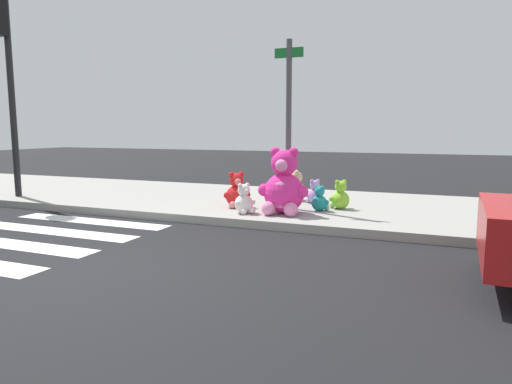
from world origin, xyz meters
The scene contains 11 objects.
ground_plane centered at (0.00, 0.00, 0.00)m, with size 60.00×60.00×0.00m, color black.
sidewalk centered at (0.00, 5.20, 0.07)m, with size 28.00×4.40×0.15m, color #9E9B93.
sign_pole centered at (1.00, 4.40, 1.85)m, with size 0.56×0.11×3.20m.
traffic_light centered at (-5.28, 3.50, 3.12)m, with size 0.28×0.48×4.40m.
plush_pink_large centered at (1.11, 3.81, 0.63)m, with size 0.93×0.83×1.21m.
plush_teal centered at (1.65, 4.34, 0.34)m, with size 0.36×0.35×0.49m.
plush_lavender centered at (1.33, 5.16, 0.35)m, with size 0.36×0.37×0.51m.
plush_tan centered at (0.84, 5.41, 0.41)m, with size 0.47×0.48×0.66m.
plush_red centered at (0.02, 4.13, 0.43)m, with size 0.49×0.51×0.70m.
plush_white centered at (0.43, 3.57, 0.37)m, with size 0.40×0.39×0.56m.
plush_lime centered at (1.96, 4.70, 0.38)m, with size 0.41×0.41×0.57m.
Camera 1 is at (3.76, -4.02, 1.67)m, focal length 32.13 mm.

